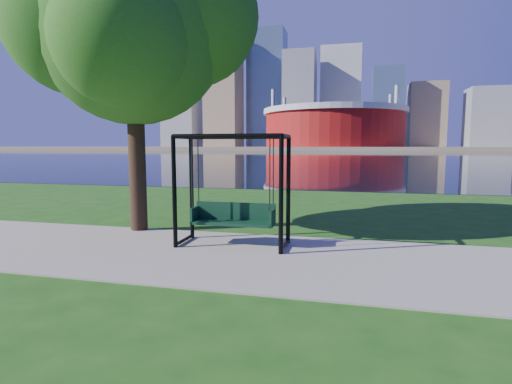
% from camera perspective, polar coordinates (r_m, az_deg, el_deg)
% --- Properties ---
extents(ground, '(900.00, 900.00, 0.00)m').
position_cam_1_polar(ground, '(8.70, -1.83, -8.35)').
color(ground, '#1E5114').
rests_on(ground, ground).
extents(path, '(120.00, 4.00, 0.03)m').
position_cam_1_polar(path, '(8.23, -2.78, -9.11)').
color(path, '#9E937F').
rests_on(path, ground).
extents(river, '(900.00, 180.00, 0.02)m').
position_cam_1_polar(river, '(110.14, 12.68, 5.21)').
color(river, black).
rests_on(river, ground).
extents(far_bank, '(900.00, 228.00, 2.00)m').
position_cam_1_polar(far_bank, '(314.11, 13.47, 6.13)').
color(far_bank, '#937F60').
rests_on(far_bank, ground).
extents(stadium, '(83.00, 83.00, 32.00)m').
position_cam_1_polar(stadium, '(243.70, 11.05, 9.23)').
color(stadium, maroon).
rests_on(stadium, far_bank).
extents(skyline, '(392.00, 66.00, 96.50)m').
position_cam_1_polar(skyline, '(329.28, 12.90, 12.23)').
color(skyline, gray).
rests_on(skyline, far_bank).
extents(swing, '(2.45, 1.07, 2.50)m').
position_cam_1_polar(swing, '(8.87, -3.31, -0.13)').
color(swing, black).
rests_on(swing, ground).
extents(park_tree, '(6.17, 5.57, 7.66)m').
position_cam_1_polar(park_tree, '(11.43, -17.31, 21.91)').
color(park_tree, black).
rests_on(park_tree, ground).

